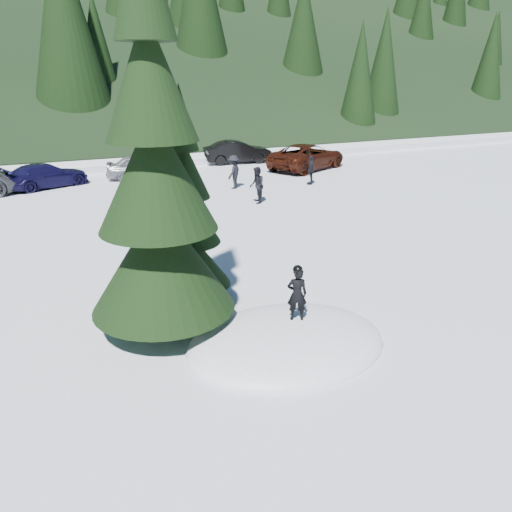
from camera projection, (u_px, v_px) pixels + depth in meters
name	position (u px, v px, depth m)	size (l,w,h in m)	color
ground	(287.00, 344.00, 10.90)	(200.00, 200.00, 0.00)	white
snow_mound	(287.00, 344.00, 10.90)	(4.48, 3.52, 0.96)	white
forest_hillside	(47.00, 3.00, 52.54)	(200.00, 60.00, 25.00)	black
spruce_tall	(156.00, 188.00, 10.42)	(3.20, 3.20, 8.60)	black
spruce_short	(185.00, 221.00, 12.42)	(2.20, 2.20, 5.37)	black
child_skier	(297.00, 294.00, 10.78)	(0.44, 0.29, 1.20)	black
adult_0	(257.00, 185.00, 22.44)	(0.80, 0.62, 1.64)	black
adult_1	(311.00, 170.00, 26.30)	(0.89, 0.37, 1.53)	black
adult_2	(234.00, 172.00, 25.32)	(1.09, 0.63, 1.69)	black
car_3	(46.00, 175.00, 25.65)	(1.73, 4.26, 1.24)	black
car_4	(143.00, 167.00, 27.68)	(1.58, 3.93, 1.34)	gray
car_5	(238.00, 152.00, 32.57)	(1.53, 4.40, 1.45)	black
car_6	(307.00, 156.00, 30.49)	(2.55, 5.54, 1.54)	#331209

